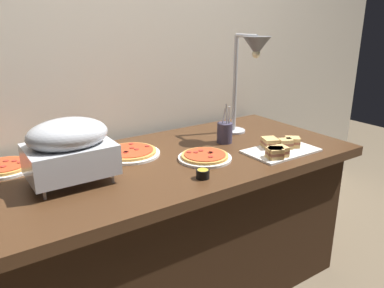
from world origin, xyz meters
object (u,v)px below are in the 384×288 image
Objects in this scene: pizza_plate_front at (5,167)px; utensil_holder at (225,132)px; sandwich_platter at (280,149)px; pizza_plate_center at (130,153)px; sauce_cup_near at (203,174)px; chafing_dish at (69,147)px; pizza_plate_raised_stand at (205,157)px; heat_lamp at (252,58)px.

utensil_holder reaches higher than pizza_plate_front.
pizza_plate_front is 1.30m from sandwich_platter.
sandwich_platter is at bearing -32.01° from pizza_plate_center.
sauce_cup_near is (0.69, -0.58, 0.01)m from pizza_plate_front.
pizza_plate_center is 0.79× the size of sandwich_platter.
chafing_dish is 0.64m from pizza_plate_raised_stand.
sauce_cup_near is 0.50m from utensil_holder.
pizza_plate_raised_stand is at bearing -8.63° from chafing_dish.
heat_lamp is 0.42m from utensil_holder.
chafing_dish is 1.31× the size of pizza_plate_raised_stand.
pizza_plate_front is (-0.21, 0.30, -0.14)m from chafing_dish.
pizza_plate_raised_stand is (0.61, -0.09, -0.14)m from chafing_dish.
pizza_plate_front is 0.70× the size of sandwich_platter.
chafing_dish reaches higher than utensil_holder.
sandwich_platter is at bearing -21.21° from pizza_plate_raised_stand.
heat_lamp is at bearing 3.25° from chafing_dish.
heat_lamp is 0.62m from pizza_plate_raised_stand.
heat_lamp is 2.18× the size of pizza_plate_front.
chafing_dish is 0.92× the size of sandwich_platter.
pizza_plate_front is at bearing 165.70° from pizza_plate_center.
heat_lamp is 0.77m from sauce_cup_near.
heat_lamp is at bearing 80.19° from sandwich_platter.
pizza_plate_front and pizza_plate_center have the same top height.
pizza_plate_raised_stand is 0.70× the size of sandwich_platter.
pizza_plate_raised_stand is 1.20× the size of utensil_holder.
chafing_dish reaches higher than pizza_plate_raised_stand.
heat_lamp is at bearing -11.22° from pizza_plate_front.
utensil_holder is at bearing -11.74° from pizza_plate_center.
pizza_plate_raised_stand is at bearing 52.05° from sauce_cup_near.
pizza_plate_center is at bearing 147.99° from sandwich_platter.
pizza_plate_center and pizza_plate_raised_stand have the same top height.
utensil_holder is at bearing 31.80° from pizza_plate_raised_stand.
pizza_plate_center is at bearing 25.58° from chafing_dish.
utensil_holder is (0.51, -0.11, 0.04)m from pizza_plate_center.
sandwich_platter is at bearing -67.17° from utensil_holder.
utensil_holder is at bearing 40.78° from sauce_cup_near.
pizza_plate_raised_stand is at bearing 158.79° from sandwich_platter.
pizza_plate_front is 0.57m from pizza_plate_center.
heat_lamp is 0.51m from sandwich_platter.
pizza_plate_center is 1.13× the size of pizza_plate_raised_stand.
heat_lamp is 2.63× the size of utensil_holder.
heat_lamp reaches higher than utensil_holder.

